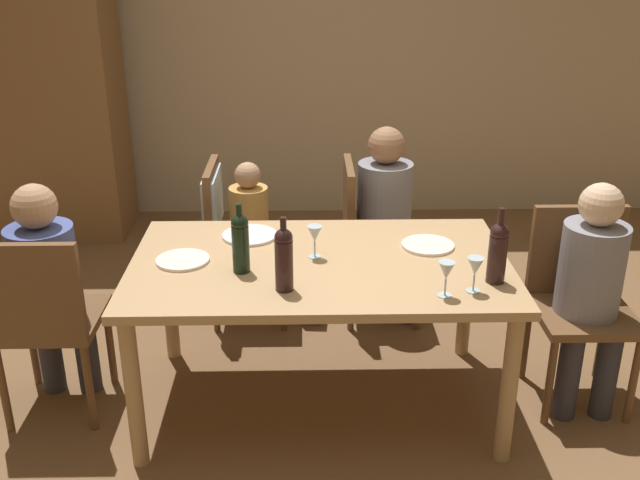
{
  "coord_description": "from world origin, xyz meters",
  "views": [
    {
      "loc": [
        -0.06,
        -2.97,
        2.08
      ],
      "look_at": [
        0.0,
        0.0,
        0.84
      ],
      "focal_mm": 41.24,
      "sensor_mm": 36.0,
      "label": 1
    }
  ],
  "objects": [
    {
      "name": "person_man_guest",
      "position": [
        -1.22,
        0.03,
        0.64
      ],
      "size": [
        0.29,
        0.34,
        1.11
      ],
      "color": "#33333D",
      "rests_on": "ground_plane"
    },
    {
      "name": "rear_room_partition",
      "position": [
        0.0,
        2.7,
        1.35
      ],
      "size": [
        6.4,
        0.12,
        2.7
      ],
      "primitive_type": "cube",
      "color": "tan",
      "rests_on": "ground_plane"
    },
    {
      "name": "person_man_bearded",
      "position": [
        0.4,
        0.88,
        0.65
      ],
      "size": [
        0.35,
        0.3,
        1.13
      ],
      "rotation": [
        0.0,
        0.0,
        -1.57
      ],
      "color": "#33333D",
      "rests_on": "ground_plane"
    },
    {
      "name": "dinner_plate_guest_right",
      "position": [
        0.5,
        0.15,
        0.75
      ],
      "size": [
        0.24,
        0.24,
        0.01
      ],
      "primitive_type": "cylinder",
      "color": "white",
      "rests_on": "dining_table"
    },
    {
      "name": "wine_bottle_dark_red",
      "position": [
        -0.34,
        -0.1,
        0.88
      ],
      "size": [
        0.07,
        0.07,
        0.31
      ],
      "color": "black",
      "rests_on": "dining_table"
    },
    {
      "name": "wine_glass_near_left",
      "position": [
        -0.02,
        0.04,
        0.85
      ],
      "size": [
        0.07,
        0.07,
        0.15
      ],
      "color": "silver",
      "rests_on": "dining_table"
    },
    {
      "name": "dining_table",
      "position": [
        0.0,
        0.0,
        0.66
      ],
      "size": [
        1.68,
        1.0,
        0.74
      ],
      "color": "tan",
      "rests_on": "ground_plane"
    },
    {
      "name": "dinner_plate_guest_left",
      "position": [
        -0.61,
        0.01,
        0.75
      ],
      "size": [
        0.24,
        0.24,
        0.01
      ],
      "primitive_type": "cylinder",
      "color": "white",
      "rests_on": "dining_table"
    },
    {
      "name": "armoire_cabinet",
      "position": [
        -1.94,
        2.25,
        1.1
      ],
      "size": [
        1.18,
        0.62,
        2.18
      ],
      "color": "brown",
      "rests_on": "ground_plane"
    },
    {
      "name": "wine_glass_centre",
      "position": [
        0.61,
        -0.31,
        0.85
      ],
      "size": [
        0.07,
        0.07,
        0.15
      ],
      "color": "silver",
      "rests_on": "dining_table"
    },
    {
      "name": "dinner_plate_host",
      "position": [
        -0.33,
        0.29,
        0.75
      ],
      "size": [
        0.26,
        0.26,
        0.01
      ],
      "primitive_type": "cylinder",
      "color": "white",
      "rests_on": "dining_table"
    },
    {
      "name": "chair_right_end",
      "position": [
        1.22,
        0.09,
        0.53
      ],
      "size": [
        0.44,
        0.44,
        0.92
      ],
      "rotation": [
        0.0,
        0.0,
        3.14
      ],
      "color": "brown",
      "rests_on": "ground_plane"
    },
    {
      "name": "chair_far_left",
      "position": [
        -0.5,
        0.88,
        0.59
      ],
      "size": [
        0.45,
        0.44,
        0.92
      ],
      "rotation": [
        0.0,
        0.0,
        -1.57
      ],
      "color": "brown",
      "rests_on": "ground_plane"
    },
    {
      "name": "person_woman_host",
      "position": [
        1.22,
        -0.03,
        0.64
      ],
      "size": [
        0.29,
        0.33,
        1.09
      ],
      "rotation": [
        0.0,
        0.0,
        3.14
      ],
      "color": "#33333D",
      "rests_on": "ground_plane"
    },
    {
      "name": "ground_plane",
      "position": [
        0.0,
        0.0,
        0.0
      ],
      "size": [
        10.0,
        10.0,
        0.0
      ],
      "primitive_type": "plane",
      "color": "brown"
    },
    {
      "name": "wine_bottle_tall_green",
      "position": [
        -0.15,
        -0.28,
        0.89
      ],
      "size": [
        0.07,
        0.07,
        0.32
      ],
      "color": "black",
      "rests_on": "dining_table"
    },
    {
      "name": "handbag",
      "position": [
        -0.03,
        0.88,
        0.11
      ],
      "size": [
        0.14,
        0.29,
        0.22
      ],
      "primitive_type": "cube",
      "rotation": [
        0.0,
        0.0,
        -1.66
      ],
      "color": "brown",
      "rests_on": "ground_plane"
    },
    {
      "name": "chair_left_end",
      "position": [
        -1.22,
        -0.09,
        0.53
      ],
      "size": [
        0.44,
        0.44,
        0.92
      ],
      "color": "brown",
      "rests_on": "ground_plane"
    },
    {
      "name": "chair_far_right",
      "position": [
        0.29,
        0.88,
        0.53
      ],
      "size": [
        0.44,
        0.44,
        0.92
      ],
      "rotation": [
        0.0,
        0.0,
        -1.57
      ],
      "color": "brown",
      "rests_on": "ground_plane"
    },
    {
      "name": "person_child_small",
      "position": [
        -0.35,
        0.88,
        0.56
      ],
      "size": [
        0.25,
        0.22,
        0.94
      ],
      "rotation": [
        0.0,
        0.0,
        -1.57
      ],
      "color": "#33333D",
      "rests_on": "ground_plane"
    },
    {
      "name": "wine_glass_near_right",
      "position": [
        0.49,
        -0.35,
        0.85
      ],
      "size": [
        0.07,
        0.07,
        0.15
      ],
      "color": "silver",
      "rests_on": "dining_table"
    },
    {
      "name": "wine_bottle_short_olive",
      "position": [
        0.72,
        -0.22,
        0.88
      ],
      "size": [
        0.08,
        0.08,
        0.33
      ],
      "color": "black",
      "rests_on": "dining_table"
    }
  ]
}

